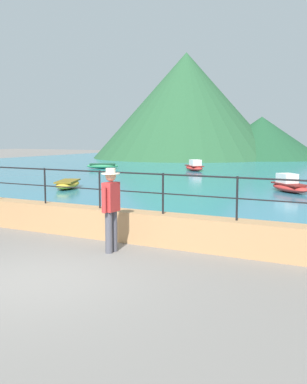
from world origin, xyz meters
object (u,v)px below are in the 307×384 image
(boat_2, at_px, (289,185))
(boat_4, at_px, (103,166))
(boat_0, at_px, (194,167))
(person_walking, at_px, (111,206))
(boat_3, at_px, (68,184))

(boat_2, distance_m, boat_4, 16.84)
(boat_0, height_order, boat_2, same)
(boat_0, relative_size, boat_4, 0.94)
(person_walking, bearing_deg, boat_0, 108.28)
(person_walking, bearing_deg, boat_2, 83.78)
(boat_0, distance_m, boat_4, 6.84)
(boat_4, bearing_deg, person_walking, -55.23)
(boat_2, height_order, boat_4, boat_2)
(boat_3, bearing_deg, person_walking, -46.88)
(boat_4, bearing_deg, boat_2, -27.82)
(boat_0, xyz_separation_m, boat_4, (-6.74, -1.21, -0.07))
(boat_3, bearing_deg, boat_4, 117.23)
(boat_0, height_order, boat_4, boat_0)
(boat_4, bearing_deg, boat_0, 10.17)
(boat_0, bearing_deg, person_walking, -71.72)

